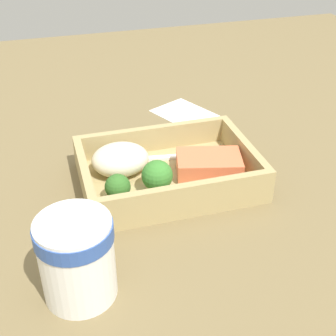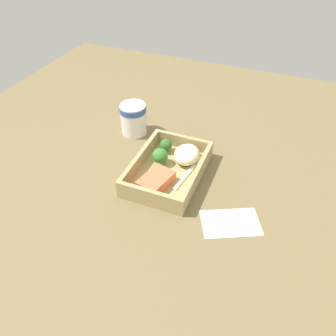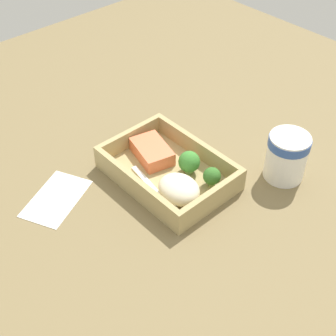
% 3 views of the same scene
% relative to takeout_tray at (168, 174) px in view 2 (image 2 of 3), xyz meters
% --- Properties ---
extents(ground_plane, '(1.60, 1.60, 0.02)m').
position_rel_takeout_tray_xyz_m(ground_plane, '(0.00, 0.00, -0.02)').
color(ground_plane, olive).
extents(takeout_tray, '(0.26, 0.18, 0.01)m').
position_rel_takeout_tray_xyz_m(takeout_tray, '(0.00, 0.00, 0.00)').
color(takeout_tray, tan).
rests_on(takeout_tray, ground_plane).
extents(tray_rim, '(0.26, 0.18, 0.04)m').
position_rel_takeout_tray_xyz_m(tray_rim, '(0.00, 0.00, 0.03)').
color(tray_rim, tan).
rests_on(tray_rim, takeout_tray).
extents(salmon_fillet, '(0.11, 0.09, 0.03)m').
position_rel_takeout_tray_xyz_m(salmon_fillet, '(-0.06, 0.01, 0.02)').
color(salmon_fillet, '#EE7249').
rests_on(salmon_fillet, takeout_tray).
extents(mashed_potatoes, '(0.09, 0.07, 0.05)m').
position_rel_takeout_tray_xyz_m(mashed_potatoes, '(0.07, -0.03, 0.03)').
color(mashed_potatoes, beige).
rests_on(mashed_potatoes, takeout_tray).
extents(broccoli_floret_1, '(0.05, 0.05, 0.05)m').
position_rel_takeout_tray_xyz_m(broccoli_floret_1, '(0.03, 0.03, 0.03)').
color(broccoli_floret_1, '#7FA559').
rests_on(broccoli_floret_1, takeout_tray).
extents(broccoli_floret_2, '(0.04, 0.04, 0.04)m').
position_rel_takeout_tray_xyz_m(broccoli_floret_2, '(0.09, 0.04, 0.03)').
color(broccoli_floret_2, '#819A54').
rests_on(broccoli_floret_2, takeout_tray).
extents(fork, '(0.16, 0.04, 0.00)m').
position_rel_takeout_tray_xyz_m(fork, '(0.03, -0.06, 0.01)').
color(fork, white).
rests_on(fork, takeout_tray).
extents(paper_cup, '(0.09, 0.09, 0.10)m').
position_rel_takeout_tray_xyz_m(paper_cup, '(0.16, 0.18, 0.05)').
color(paper_cup, white).
rests_on(paper_cup, ground_plane).
extents(receipt_slip, '(0.14, 0.17, 0.00)m').
position_rel_takeout_tray_xyz_m(receipt_slip, '(-0.10, -0.21, -0.00)').
color(receipt_slip, white).
rests_on(receipt_slip, ground_plane).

